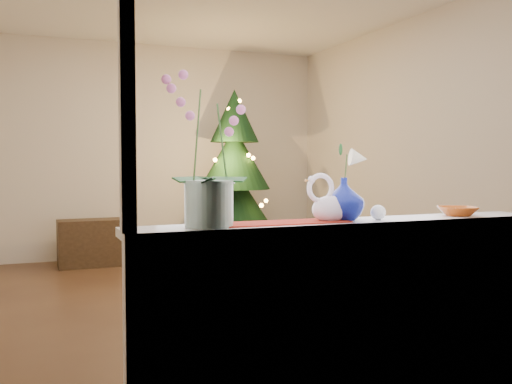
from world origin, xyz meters
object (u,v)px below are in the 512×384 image
at_px(orchid_pot, 209,149).
at_px(amber_dish, 458,212).
at_px(xmas_tree, 235,175).
at_px(side_table, 91,243).
at_px(swan, 330,199).
at_px(paperweight, 378,212).
at_px(blue_vase, 344,196).

height_order(orchid_pot, amber_dish, orchid_pot).
height_order(orchid_pot, xmas_tree, xmas_tree).
relative_size(orchid_pot, side_table, 0.94).
bearing_deg(side_table, swan, -81.97).
relative_size(paperweight, side_table, 0.10).
xyz_separation_m(paperweight, amber_dish, (0.52, 0.03, -0.02)).
height_order(orchid_pot, paperweight, orchid_pot).
relative_size(orchid_pot, swan, 2.64).
xyz_separation_m(orchid_pot, paperweight, (0.86, -0.02, -0.30)).
bearing_deg(orchid_pot, swan, 0.60).
height_order(blue_vase, paperweight, blue_vase).
bearing_deg(xmas_tree, side_table, 171.72).
bearing_deg(swan, xmas_tree, 52.99).
relative_size(orchid_pot, amber_dish, 3.95).
bearing_deg(xmas_tree, swan, -103.41).
xyz_separation_m(paperweight, side_table, (-0.95, 4.41, -0.69)).
xyz_separation_m(orchid_pot, side_table, (-0.08, 4.39, -0.99)).
xyz_separation_m(blue_vase, xmas_tree, (0.90, 4.12, 0.00)).
distance_m(orchid_pot, blue_vase, 0.73).
distance_m(amber_dish, xmas_tree, 4.15).
distance_m(orchid_pot, amber_dish, 1.42).
distance_m(paperweight, side_table, 4.57).
relative_size(blue_vase, amber_dish, 1.40).
distance_m(blue_vase, xmas_tree, 4.22).
height_order(amber_dish, side_table, amber_dish).
bearing_deg(amber_dish, orchid_pot, -179.88).
bearing_deg(swan, paperweight, -30.47).
bearing_deg(orchid_pot, xmas_tree, 68.90).
bearing_deg(swan, side_table, 75.43).
relative_size(swan, amber_dish, 1.50).
xyz_separation_m(blue_vase, amber_dish, (0.68, -0.02, -0.10)).
xyz_separation_m(orchid_pot, blue_vase, (0.70, 0.03, -0.22)).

